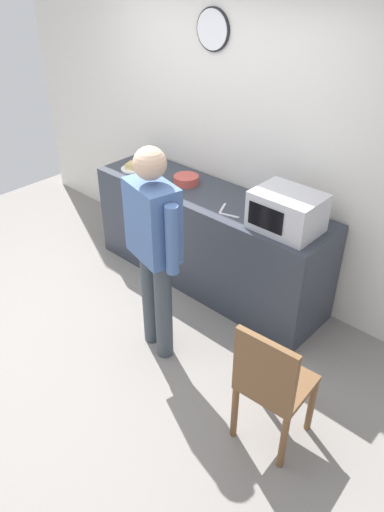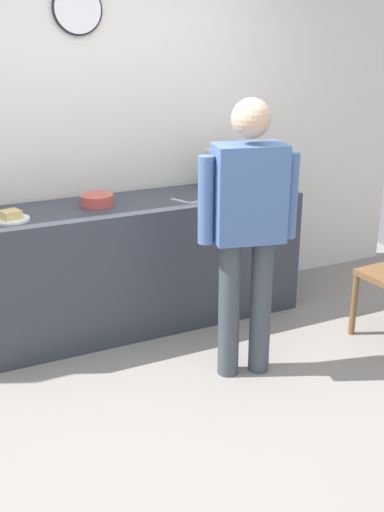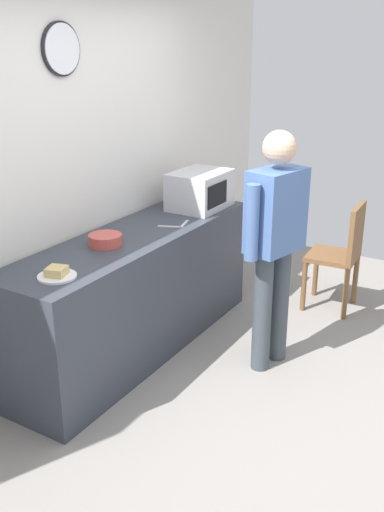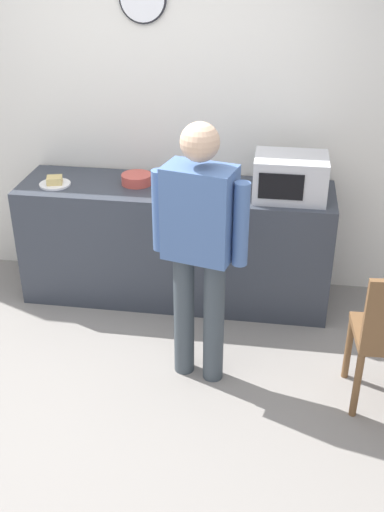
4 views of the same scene
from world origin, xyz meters
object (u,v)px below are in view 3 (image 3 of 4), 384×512
spoon_utensil (185,224)px  person_standing (275,234)px  fork_utensil (169,227)px  wooden_chair (342,252)px  salad_bowl (105,240)px  microwave (200,190)px  sandwich_plate (57,274)px

spoon_utensil → person_standing: bearing=-95.2°
fork_utensil → wooden_chair: 1.58m
person_standing → wooden_chair: (1.14, -0.14, -0.46)m
salad_bowl → wooden_chair: 2.11m
salad_bowl → spoon_utensil: (0.67, -0.21, -0.03)m
microwave → wooden_chair: 1.32m
wooden_chair → salad_bowl: bearing=147.5°
wooden_chair → microwave: bearing=121.6°
fork_utensil → spoon_utensil: (0.12, -0.06, 0.00)m
salad_bowl → wooden_chair: salad_bowl is taller
sandwich_plate → fork_utensil: size_ratio=1.35×
person_standing → fork_utensil: bearing=93.5°
sandwich_plate → spoon_utensil: sandwich_plate is taller
microwave → salad_bowl: size_ratio=2.22×
person_standing → salad_bowl: bearing=121.8°
fork_utensil → person_standing: 0.82m
sandwich_plate → salad_bowl: (0.59, 0.11, 0.02)m
fork_utensil → sandwich_plate: bearing=178.1°
salad_bowl → person_standing: 1.14m
microwave → sandwich_plate: bearing=-179.1°
microwave → sandwich_plate: microwave is taller
microwave → spoon_utensil: 0.48m
salad_bowl → person_standing: size_ratio=0.13×
microwave → fork_utensil: (-0.56, -0.06, -0.15)m
salad_bowl → spoon_utensil: salad_bowl is taller
person_standing → sandwich_plate: bearing=144.3°
fork_utensil → person_standing: bearing=-86.5°
fork_utensil → wooden_chair: (1.19, -0.96, -0.39)m
microwave → wooden_chair: size_ratio=0.53×
microwave → person_standing: size_ratio=0.30×
fork_utensil → spoon_utensil: 0.13m
spoon_utensil → wooden_chair: size_ratio=0.18×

